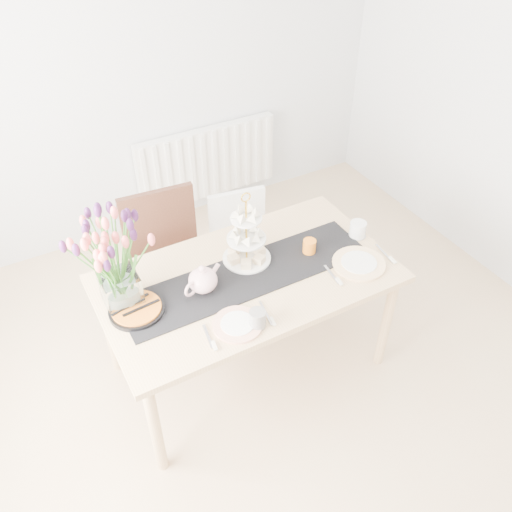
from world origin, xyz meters
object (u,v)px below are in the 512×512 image
radiator (207,163)px  teapot (203,280)px  chair_brown (167,254)px  cake_stand (246,244)px  mug_grey (257,319)px  plate_left (238,324)px  tart_tin (137,310)px  cream_jug (358,229)px  plate_right (359,263)px  chair_white (242,241)px  dining_table (248,286)px  tulip_vase (112,247)px  mug_orange (309,247)px

radiator → teapot: bearing=-115.2°
chair_brown → cake_stand: (0.30, -0.49, 0.31)m
mug_grey → plate_left: 0.11m
tart_tin → chair_brown: bearing=57.0°
cream_jug → plate_left: size_ratio=0.38×
chair_brown → tart_tin: size_ratio=3.35×
radiator → tart_tin: size_ratio=4.24×
radiator → mug_grey: bearing=-108.0°
radiator → teapot: size_ratio=4.91×
chair_brown → tart_tin: chair_brown is taller
plate_right → cake_stand: bearing=147.2°
chair_white → teapot: bearing=-122.6°
cake_stand → cream_jug: size_ratio=4.12×
teapot → plate_right: 0.88m
chair_white → tart_tin: size_ratio=2.78×
chair_white → cake_stand: cake_stand is taller
radiator → dining_table: (-0.53, -1.67, 0.22)m
radiator → cream_jug: size_ratio=12.43×
chair_brown → tulip_vase: (-0.41, -0.48, 0.56)m
tulip_vase → cake_stand: bearing=-1.0°
chair_white → plate_right: 0.94m
chair_white → dining_table: bearing=-105.6°
teapot → mug_grey: size_ratio=2.49×
radiator → tulip_vase: size_ratio=1.80×
radiator → plate_left: size_ratio=4.78×
cake_stand → tart_tin: 0.69m
cake_stand → radiator: bearing=73.3°
cream_jug → mug_grey: mug_grey is taller
chair_brown → dining_table: bearing=-63.6°
teapot → mug_grey: 0.38m
dining_table → chair_white: bearing=65.0°
mug_orange → plate_left: mug_orange is taller
chair_brown → mug_grey: size_ratio=9.66×
dining_table → teapot: teapot is taller
tart_tin → plate_right: tart_tin is taller
tulip_vase → cream_jug: 1.43m
dining_table → tart_tin: 0.63m
chair_white → cake_stand: (-0.23, -0.49, 0.41)m
radiator → tart_tin: 2.02m
cake_stand → mug_orange: size_ratio=4.52×
tulip_vase → teapot: bearing=-17.4°
tulip_vase → mug_grey: size_ratio=6.79×
mug_grey → plate_right: (0.72, 0.13, -0.04)m
cake_stand → cream_jug: (0.68, -0.13, -0.07)m
tart_tin → mug_grey: size_ratio=2.88×
radiator → dining_table: same height
chair_brown → cake_stand: size_ratio=2.38×
radiator → chair_brown: bearing=-125.9°
dining_table → mug_orange: 0.42m
tart_tin → mug_grey: mug_grey is taller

